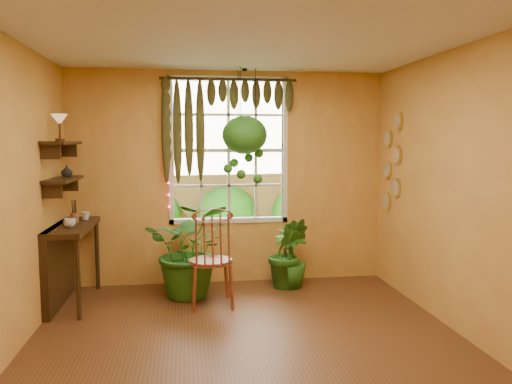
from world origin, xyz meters
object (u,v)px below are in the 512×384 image
potted_plant_mid (288,253)px  hanging_basket (245,139)px  counter_ledge (63,256)px  potted_plant_left (191,249)px  windsor_chair (211,273)px

potted_plant_mid → hanging_basket: 1.51m
counter_ledge → potted_plant_left: (1.42, 0.08, 0.01)m
potted_plant_left → potted_plant_mid: (1.19, 0.18, -0.12)m
windsor_chair → hanging_basket: (0.46, 0.74, 1.48)m
windsor_chair → hanging_basket: 1.72m
counter_ledge → potted_plant_mid: size_ratio=1.36×
counter_ledge → hanging_basket: size_ratio=0.84×
counter_ledge → potted_plant_left: 1.42m
windsor_chair → potted_plant_mid: bearing=26.7°
hanging_basket → potted_plant_left: bearing=-152.5°
counter_ledge → windsor_chair: 1.67m
potted_plant_left → hanging_basket: 1.49m
hanging_basket → counter_ledge: bearing=-168.3°
counter_ledge → potted_plant_left: potted_plant_left is taller
potted_plant_mid → hanging_basket: size_ratio=0.62×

